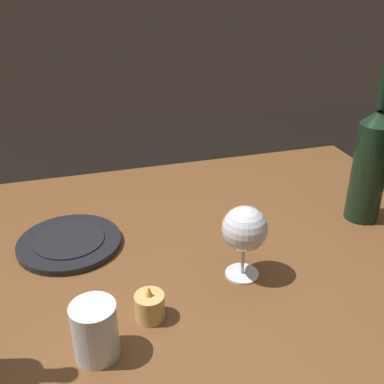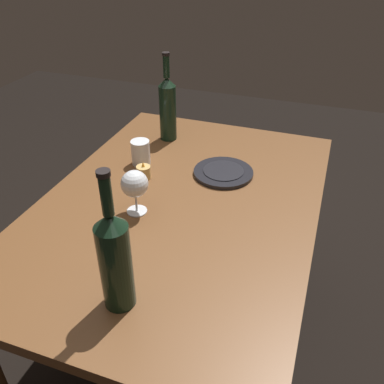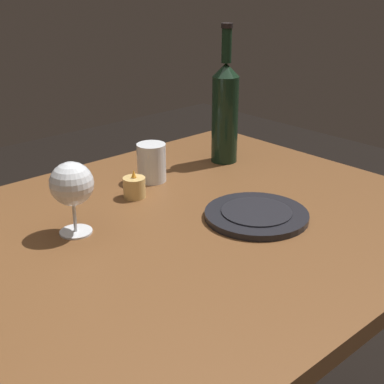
{
  "view_description": "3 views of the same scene",
  "coord_description": "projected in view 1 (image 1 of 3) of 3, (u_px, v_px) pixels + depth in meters",
  "views": [
    {
      "loc": [
        0.19,
        0.77,
        1.3
      ],
      "look_at": [
        -0.04,
        -0.04,
        0.86
      ],
      "focal_mm": 42.56,
      "sensor_mm": 36.0,
      "label": 1
    },
    {
      "loc": [
        -1.07,
        -0.42,
        1.53
      ],
      "look_at": [
        -0.07,
        -0.07,
        0.83
      ],
      "focal_mm": 38.82,
      "sensor_mm": 36.0,
      "label": 2
    },
    {
      "loc": [
        -0.59,
        -0.77,
        1.24
      ],
      "look_at": [
        0.04,
        -0.09,
        0.85
      ],
      "focal_mm": 50.94,
      "sensor_mm": 36.0,
      "label": 3
    }
  ],
  "objects": [
    {
      "name": "wine_glass_left",
      "position": [
        245.0,
        230.0,
        0.85
      ],
      "size": [
        0.09,
        0.09,
        0.15
      ],
      "color": "white",
      "rests_on": "dining_table"
    },
    {
      "name": "dining_table",
      "position": [
        179.0,
        286.0,
        1.0
      ],
      "size": [
        1.3,
        0.9,
        0.74
      ],
      "color": "brown",
      "rests_on": "ground"
    },
    {
      "name": "votive_candle",
      "position": [
        150.0,
        307.0,
        0.78
      ],
      "size": [
        0.05,
        0.05,
        0.07
      ],
      "color": "#DBB266",
      "rests_on": "dining_table"
    },
    {
      "name": "water_tumbler",
      "position": [
        95.0,
        333.0,
        0.7
      ],
      "size": [
        0.07,
        0.07,
        0.09
      ],
      "color": "white",
      "rests_on": "dining_table"
    },
    {
      "name": "wine_bottle",
      "position": [
        371.0,
        163.0,
        1.03
      ],
      "size": [
        0.08,
        0.08,
        0.38
      ],
      "color": "black",
      "rests_on": "dining_table"
    },
    {
      "name": "dinner_plate",
      "position": [
        70.0,
        242.0,
        0.98
      ],
      "size": [
        0.22,
        0.22,
        0.02
      ],
      "color": "black",
      "rests_on": "dining_table"
    }
  ]
}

